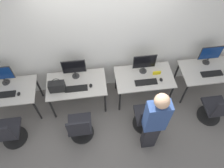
% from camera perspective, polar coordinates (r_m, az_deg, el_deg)
% --- Properties ---
extents(ground_plane, '(20.00, 20.00, 0.00)m').
position_cam_1_polar(ground_plane, '(4.74, 0.21, -7.39)').
color(ground_plane, slate).
extents(wall_back, '(12.00, 0.05, 2.80)m').
position_cam_1_polar(wall_back, '(4.11, -1.21, 11.91)').
color(wall_back, silver).
rests_on(wall_back, ground_plane).
extents(desk_far_left, '(1.16, 0.67, 0.71)m').
position_cam_1_polar(desk_far_left, '(4.70, -25.91, -2.21)').
color(desk_far_left, '#BCB7AD').
rests_on(desk_far_left, ground_plane).
extents(monitor_far_left, '(0.45, 0.15, 0.45)m').
position_cam_1_polar(monitor_far_left, '(4.58, -27.06, 2.26)').
color(monitor_far_left, '#2D2D2D').
rests_on(monitor_far_left, desk_far_left).
extents(keyboard_far_left, '(0.44, 0.14, 0.02)m').
position_cam_1_polar(keyboard_far_left, '(4.59, -26.46, -2.53)').
color(keyboard_far_left, black).
rests_on(keyboard_far_left, desk_far_left).
extents(mouse_far_left, '(0.06, 0.09, 0.03)m').
position_cam_1_polar(mouse_far_left, '(4.47, -23.20, -2.39)').
color(mouse_far_left, black).
rests_on(mouse_far_left, desk_far_left).
extents(office_chair_far_left, '(0.48, 0.48, 0.88)m').
position_cam_1_polar(office_chair_far_left, '(4.57, -25.42, -11.55)').
color(office_chair_far_left, black).
rests_on(office_chair_far_left, ground_plane).
extents(desk_left, '(1.16, 0.67, 0.71)m').
position_cam_1_polar(desk_left, '(4.38, -9.21, -0.53)').
color(desk_left, '#BCB7AD').
rests_on(desk_left, ground_plane).
extents(monitor_left, '(0.45, 0.15, 0.45)m').
position_cam_1_polar(monitor_left, '(4.24, -9.89, 4.19)').
color(monitor_left, '#2D2D2D').
rests_on(monitor_left, desk_left).
extents(keyboard_left, '(0.44, 0.14, 0.02)m').
position_cam_1_polar(keyboard_left, '(4.24, -9.31, -1.18)').
color(keyboard_left, black).
rests_on(keyboard_left, desk_left).
extents(mouse_left, '(0.06, 0.09, 0.03)m').
position_cam_1_polar(mouse_left, '(4.24, -5.56, -0.43)').
color(mouse_left, black).
rests_on(mouse_left, desk_left).
extents(office_chair_left, '(0.48, 0.48, 0.88)m').
position_cam_1_polar(office_chair_left, '(4.23, -8.29, -11.32)').
color(office_chair_left, black).
rests_on(office_chair_left, ground_plane).
extents(desk_right, '(1.16, 0.67, 0.71)m').
position_cam_1_polar(desk_right, '(4.48, 8.35, 1.29)').
color(desk_right, '#BCB7AD').
rests_on(desk_right, ground_plane).
extents(monitor_right, '(0.45, 0.15, 0.45)m').
position_cam_1_polar(monitor_right, '(4.31, 8.47, 5.52)').
color(monitor_right, '#2D2D2D').
rests_on(monitor_right, desk_right).
extents(keyboard_right, '(0.44, 0.14, 0.02)m').
position_cam_1_polar(keyboard_right, '(4.33, 8.89, 0.46)').
color(keyboard_right, black).
rests_on(keyboard_right, desk_right).
extents(mouse_right, '(0.06, 0.09, 0.03)m').
position_cam_1_polar(mouse_right, '(4.41, 12.71, 1.12)').
color(mouse_right, black).
rests_on(mouse_right, desk_right).
extents(office_chair_right, '(0.48, 0.48, 0.88)m').
position_cam_1_polar(office_chair_right, '(4.33, 9.03, -8.81)').
color(office_chair_right, black).
rests_on(office_chair_right, ground_plane).
extents(person_right, '(0.36, 0.23, 1.71)m').
position_cam_1_polar(person_right, '(3.65, 11.04, -9.75)').
color(person_right, '#232328').
rests_on(person_right, ground_plane).
extents(desk_far_right, '(1.16, 0.67, 0.71)m').
position_cam_1_polar(desk_far_right, '(4.96, 23.84, 2.80)').
color(desk_far_right, '#BCB7AD').
rests_on(desk_far_right, ground_plane).
extents(monitor_far_right, '(0.45, 0.15, 0.45)m').
position_cam_1_polar(monitor_far_right, '(4.84, 24.30, 7.18)').
color(monitor_far_right, '#2D2D2D').
rests_on(monitor_far_right, desk_far_right).
extents(keyboard_far_right, '(0.44, 0.14, 0.02)m').
position_cam_1_polar(keyboard_far_right, '(4.84, 24.62, 2.48)').
color(keyboard_far_right, black).
rests_on(keyboard_far_right, desk_far_right).
extents(office_chair_far_right, '(0.48, 0.48, 0.88)m').
position_cam_1_polar(office_chair_far_right, '(4.82, 25.38, -6.15)').
color(office_chair_far_right, black).
rests_on(office_chair_far_right, ground_plane).
extents(handbag, '(0.30, 0.18, 0.25)m').
position_cam_1_polar(handbag, '(4.22, -14.21, -0.62)').
color(handbag, black).
rests_on(handbag, desk_left).
extents(placard_right, '(0.16, 0.03, 0.08)m').
position_cam_1_polar(placard_right, '(4.47, 11.63, 2.86)').
color(placard_right, yellow).
rests_on(placard_right, desk_right).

